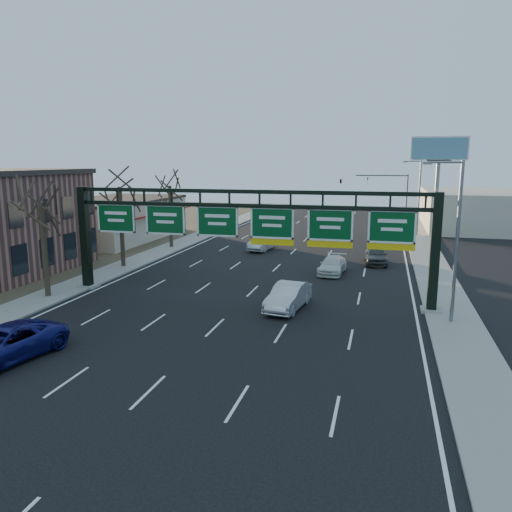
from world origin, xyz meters
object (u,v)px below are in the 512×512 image
(sign_gantry, at_px, (247,229))
(car_white_wagon, at_px, (333,265))
(car_blue_suv, at_px, (4,344))
(car_silver_sedan, at_px, (288,297))

(sign_gantry, height_order, car_white_wagon, sign_gantry)
(car_blue_suv, distance_m, car_white_wagon, 25.18)
(sign_gantry, xyz_separation_m, car_blue_suv, (-7.91, -12.76, -3.84))
(car_silver_sedan, xyz_separation_m, car_white_wagon, (1.61, 10.65, -0.12))
(sign_gantry, height_order, car_blue_suv, sign_gantry)
(car_blue_suv, height_order, car_silver_sedan, car_blue_suv)
(car_blue_suv, xyz_separation_m, car_silver_sedan, (10.97, 11.17, -0.00))
(car_blue_suv, bearing_deg, sign_gantry, 69.96)
(sign_gantry, distance_m, car_blue_suv, 15.49)
(car_white_wagon, bearing_deg, car_blue_suv, -116.08)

